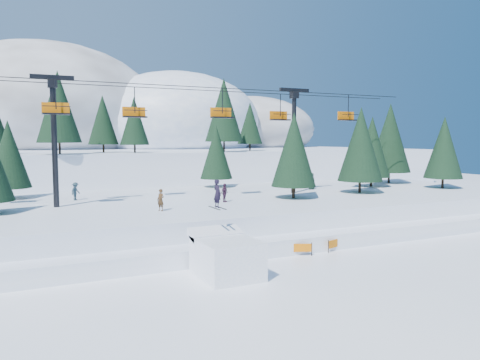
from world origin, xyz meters
name	(u,v)px	position (x,y,z in m)	size (l,w,h in m)	color
ground	(267,287)	(0.00, 0.00, 0.00)	(160.00, 160.00, 0.00)	white
mid_shelf	(167,215)	(0.00, 18.00, 1.25)	(70.00, 22.00, 2.50)	white
berm	(210,246)	(0.00, 8.00, 0.55)	(70.00, 6.00, 1.10)	white
mountain_ridge	(53,129)	(-5.09, 73.33, 9.64)	(119.00, 61.23, 26.46)	white
jump_kicker	(226,255)	(-1.13, 2.80, 1.19)	(3.18, 4.39, 5.47)	white
chairlift	(186,122)	(1.84, 18.05, 9.32)	(46.00, 3.21, 10.28)	black
conifer_stand	(216,148)	(5.00, 18.70, 7.00)	(62.90, 16.52, 9.64)	black
distant_skiers	(201,189)	(3.35, 18.42, 3.33)	(24.66, 10.11, 1.78)	#422239
banner_near	(291,248)	(4.69, 5.08, 0.54)	(2.63, 1.17, 0.90)	black
banner_far	(340,242)	(8.79, 5.12, 0.54)	(2.72, 0.94, 0.90)	black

